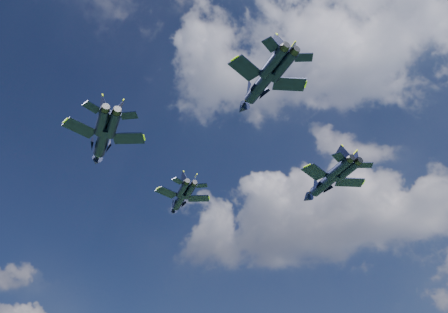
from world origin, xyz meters
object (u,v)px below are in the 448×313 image
Objects in this scene: jet_left at (102,142)px; jet_slot at (259,87)px; jet_right at (324,184)px; jet_lead at (179,201)px.

jet_slot is at bearing -46.95° from jet_left.
jet_right is (30.57, 26.18, 0.23)m from jet_left.
jet_lead is 0.86× the size of jet_left.
jet_slot is (26.04, -27.50, -1.99)m from jet_lead.
jet_slot reaches higher than jet_right.
jet_lead is 25.33m from jet_left.
jet_slot is (-2.96, -28.53, 0.25)m from jet_right.
jet_lead reaches higher than jet_right.
jet_left is at bearing 172.73° from jet_right.
jet_lead is at bearing 44.32° from jet_left.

